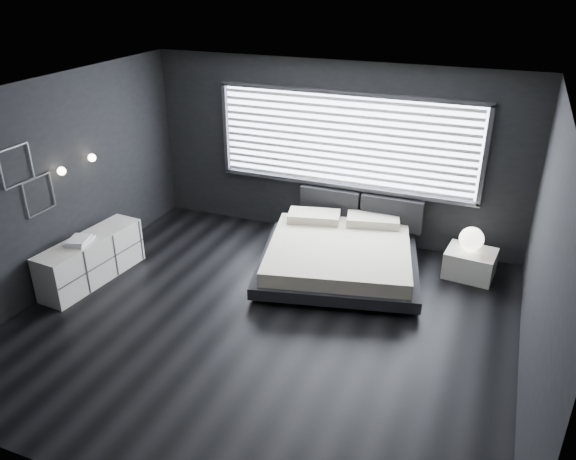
% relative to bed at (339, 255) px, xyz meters
% --- Properties ---
extents(room, '(6.04, 6.00, 2.80)m').
position_rel_bed_xyz_m(room, '(-0.50, -1.59, 1.13)').
color(room, black).
rests_on(room, ground).
extents(window, '(4.14, 0.09, 1.52)m').
position_rel_bed_xyz_m(window, '(-0.30, 1.10, 1.34)').
color(window, white).
rests_on(window, ground).
extents(headboard, '(1.96, 0.16, 0.52)m').
position_rel_bed_xyz_m(headboard, '(0.01, 1.05, 0.30)').
color(headboard, black).
rests_on(headboard, ground).
extents(sconce_near, '(0.18, 0.11, 0.11)m').
position_rel_bed_xyz_m(sconce_near, '(-3.38, -1.54, 1.33)').
color(sconce_near, silver).
rests_on(sconce_near, ground).
extents(sconce_far, '(0.18, 0.11, 0.11)m').
position_rel_bed_xyz_m(sconce_far, '(-3.38, -0.94, 1.33)').
color(sconce_far, silver).
rests_on(sconce_far, ground).
extents(wall_art_upper, '(0.01, 0.48, 0.48)m').
position_rel_bed_xyz_m(wall_art_upper, '(-3.47, -2.14, 1.58)').
color(wall_art_upper, '#47474C').
rests_on(wall_art_upper, ground).
extents(wall_art_lower, '(0.01, 0.48, 0.48)m').
position_rel_bed_xyz_m(wall_art_lower, '(-3.47, -1.89, 1.11)').
color(wall_art_lower, '#47474C').
rests_on(wall_art_lower, ground).
extents(bed, '(2.64, 2.56, 0.58)m').
position_rel_bed_xyz_m(bed, '(0.00, 0.00, 0.00)').
color(bed, black).
rests_on(bed, ground).
extents(nightstand, '(0.72, 0.62, 0.39)m').
position_rel_bed_xyz_m(nightstand, '(1.77, 0.57, -0.07)').
color(nightstand, silver).
rests_on(nightstand, ground).
extents(orb_lamp, '(0.34, 0.34, 0.34)m').
position_rel_bed_xyz_m(orb_lamp, '(1.74, 0.61, 0.29)').
color(orb_lamp, white).
rests_on(orb_lamp, nightstand).
extents(dresser, '(0.61, 1.67, 0.65)m').
position_rel_bed_xyz_m(dresser, '(-3.14, -1.52, 0.06)').
color(dresser, silver).
rests_on(dresser, ground).
extents(book_stack, '(0.34, 0.41, 0.08)m').
position_rel_bed_xyz_m(book_stack, '(-3.15, -1.68, 0.42)').
color(book_stack, white).
rests_on(book_stack, dresser).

